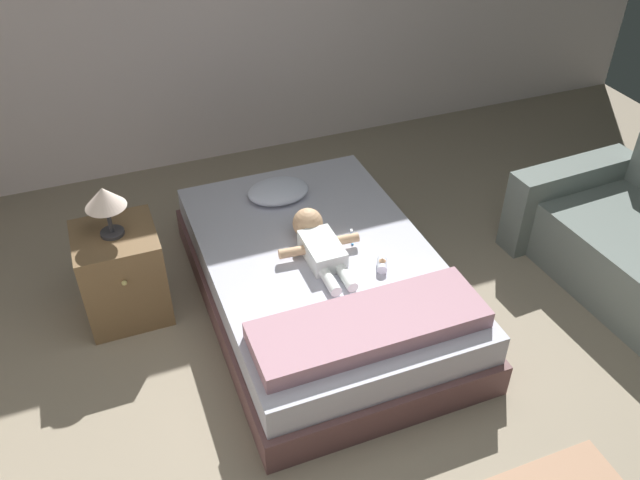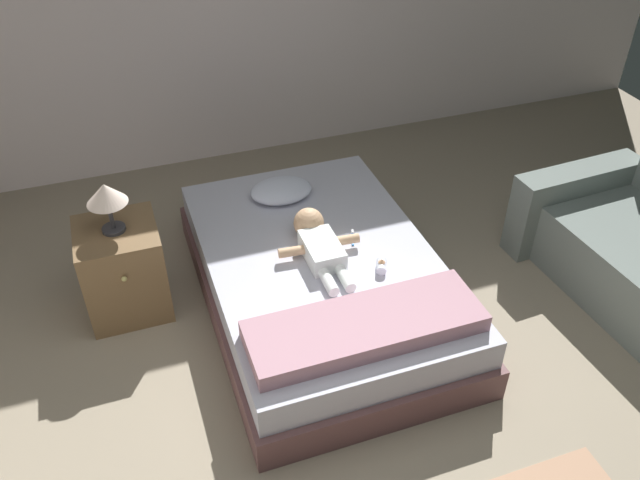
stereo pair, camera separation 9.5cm
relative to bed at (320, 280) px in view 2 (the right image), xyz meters
name	(u,v)px [view 2 (the right image)]	position (x,y,z in m)	size (l,w,h in m)	color
ground_plane	(363,427)	(-0.10, -0.94, -0.19)	(8.00, 8.00, 0.00)	gray
bed	(320,280)	(0.00, 0.00, 0.00)	(1.34, 2.05, 0.39)	brown
pillow	(281,190)	(-0.04, 0.64, 0.26)	(0.40, 0.31, 0.11)	silver
baby	(318,242)	(0.00, 0.03, 0.27)	(0.49, 0.66, 0.18)	white
toothbrush	(353,238)	(0.23, 0.07, 0.21)	(0.06, 0.13, 0.02)	#368DDE
nightstand	(124,269)	(-1.10, 0.37, 0.10)	(0.46, 0.49, 0.58)	brown
lamp	(106,196)	(-1.10, 0.37, 0.62)	(0.22, 0.22, 0.31)	#333338
blanket	(365,326)	(0.00, -0.68, 0.25)	(1.20, 0.40, 0.10)	#B28290
baby_bottle	(381,266)	(0.28, -0.25, 0.23)	(0.09, 0.11, 0.08)	white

